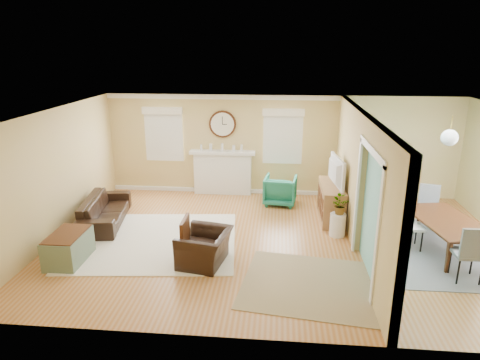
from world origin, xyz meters
name	(u,v)px	position (x,y,z in m)	size (l,w,h in m)	color
floor	(278,243)	(0.00, 0.00, 0.00)	(9.00, 9.00, 0.00)	#AA6127
wall_back	(281,146)	(0.00, 3.00, 1.30)	(9.00, 0.02, 2.60)	tan
wall_front	(279,253)	(0.00, -3.00, 1.30)	(9.00, 0.02, 2.60)	tan
wall_left	(56,175)	(-4.50, 0.00, 1.30)	(0.02, 6.00, 2.60)	tan
ceiling	(282,113)	(0.00, 0.00, 2.60)	(9.00, 6.00, 0.02)	white
partition	(358,176)	(1.51, 0.28, 1.36)	(0.17, 6.00, 2.60)	tan
fireplace	(223,172)	(-1.50, 2.88, 0.60)	(1.70, 0.30, 1.17)	white
wall_clock	(223,124)	(-1.50, 2.97, 1.85)	(0.70, 0.07, 0.70)	#4E2611
window_left	(164,131)	(-3.05, 2.95, 1.66)	(1.05, 0.13, 1.42)	white
window_right	(283,133)	(0.05, 2.95, 1.66)	(1.05, 0.13, 1.42)	white
pendant	(449,138)	(3.00, 0.00, 2.20)	(0.30, 0.30, 0.55)	gold
rug_cream	(155,241)	(-2.49, -0.16, 0.01)	(3.22, 2.79, 0.02)	#EFE7CE
rug_jute	(316,285)	(0.63, -1.55, 0.01)	(2.39, 1.96, 0.01)	#998462
rug_grey	(444,250)	(3.20, -0.04, 0.01)	(2.44, 3.05, 0.01)	slate
sofa	(105,210)	(-3.84, 0.66, 0.30)	(2.02, 0.79, 0.59)	black
eames_chair	(205,248)	(-1.32, -0.98, 0.31)	(0.95, 0.83, 0.62)	black
green_chair	(280,190)	(0.02, 2.22, 0.36)	(0.76, 0.78, 0.71)	#176D57
trunk	(69,248)	(-3.80, -1.13, 0.27)	(0.59, 0.96, 0.55)	gray
credenza	(331,202)	(1.17, 1.38, 0.40)	(0.49, 1.44, 0.80)	#976337
tv	(332,171)	(1.15, 1.38, 1.12)	(1.12, 0.15, 0.64)	black
garden_stool	(338,225)	(1.21, 0.45, 0.24)	(0.33, 0.33, 0.48)	white
potted_plant	(339,205)	(1.21, 0.45, 0.68)	(0.36, 0.31, 0.40)	#337F33
dining_table	(447,235)	(3.20, -0.04, 0.32)	(1.82, 1.01, 0.64)	#4E2611
dining_chair_n	(429,204)	(3.17, 1.02, 0.55)	(0.50, 0.50, 0.94)	slate
dining_chair_s	(469,247)	(3.13, -1.13, 0.59)	(0.45, 0.45, 1.01)	slate
dining_chair_w	(412,221)	(2.54, 0.00, 0.56)	(0.43, 0.43, 0.95)	white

